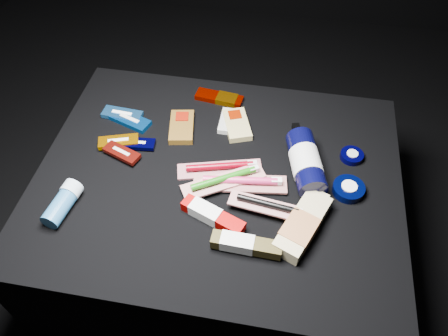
% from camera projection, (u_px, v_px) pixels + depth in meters
% --- Properties ---
extents(ground, '(3.00, 3.00, 0.00)m').
position_uv_depth(ground, '(219.00, 248.00, 1.49)').
color(ground, black).
rests_on(ground, ground).
extents(cloth_table, '(0.98, 0.78, 0.40)m').
position_uv_depth(cloth_table, '(219.00, 216.00, 1.33)').
color(cloth_table, black).
rests_on(cloth_table, ground).
extents(luna_bar_0, '(0.14, 0.09, 0.02)m').
position_uv_depth(luna_bar_0, '(130.00, 120.00, 1.31)').
color(luna_bar_0, '#094792').
rests_on(luna_bar_0, cloth_table).
extents(luna_bar_1, '(0.12, 0.05, 0.02)m').
position_uv_depth(luna_bar_1, '(122.00, 114.00, 1.32)').
color(luna_bar_1, '#215E9A').
rests_on(luna_bar_1, cloth_table).
extents(luna_bar_2, '(0.11, 0.05, 0.01)m').
position_uv_depth(luna_bar_2, '(137.00, 144.00, 1.24)').
color(luna_bar_2, '#030131').
rests_on(luna_bar_2, cloth_table).
extents(luna_bar_3, '(0.12, 0.07, 0.01)m').
position_uv_depth(luna_bar_3, '(119.00, 142.00, 1.24)').
color(luna_bar_3, '#B16900').
rests_on(luna_bar_3, cloth_table).
extents(luna_bar_4, '(0.11, 0.08, 0.01)m').
position_uv_depth(luna_bar_4, '(122.00, 153.00, 1.21)').
color(luna_bar_4, maroon).
rests_on(luna_bar_4, cloth_table).
extents(clif_bar_0, '(0.09, 0.14, 0.02)m').
position_uv_depth(clif_bar_0, '(182.00, 126.00, 1.29)').
color(clif_bar_0, '#5B3D12').
rests_on(clif_bar_0, cloth_table).
extents(clif_bar_1, '(0.05, 0.10, 0.02)m').
position_uv_depth(clif_bar_1, '(229.00, 120.00, 1.30)').
color(clif_bar_1, '#ABADA5').
rests_on(clif_bar_1, cloth_table).
extents(clif_bar_2, '(0.11, 0.14, 0.02)m').
position_uv_depth(clif_bar_2, '(237.00, 124.00, 1.29)').
color(clif_bar_2, tan).
rests_on(clif_bar_2, cloth_table).
extents(power_bar, '(0.15, 0.06, 0.02)m').
position_uv_depth(power_bar, '(222.00, 98.00, 1.37)').
color(power_bar, '#720A00').
rests_on(power_bar, cloth_table).
extents(lotion_bottle, '(0.12, 0.25, 0.08)m').
position_uv_depth(lotion_bottle, '(306.00, 162.00, 1.16)').
color(lotion_bottle, black).
rests_on(lotion_bottle, cloth_table).
extents(cream_tin_upper, '(0.06, 0.06, 0.02)m').
position_uv_depth(cream_tin_upper, '(352.00, 156.00, 1.21)').
color(cream_tin_upper, black).
rests_on(cream_tin_upper, cloth_table).
extents(cream_tin_lower, '(0.08, 0.08, 0.03)m').
position_uv_depth(cream_tin_lower, '(348.00, 189.00, 1.13)').
color(cream_tin_lower, black).
rests_on(cream_tin_lower, cloth_table).
extents(bodywash_bottle, '(0.14, 0.21, 0.04)m').
position_uv_depth(bodywash_bottle, '(302.00, 226.00, 1.05)').
color(bodywash_bottle, tan).
rests_on(bodywash_bottle, cloth_table).
extents(deodorant_stick, '(0.07, 0.13, 0.05)m').
position_uv_depth(deodorant_stick, '(63.00, 203.00, 1.09)').
color(deodorant_stick, '#245983').
rests_on(deodorant_stick, cloth_table).
extents(toothbrush_pack_0, '(0.24, 0.11, 0.03)m').
position_uv_depth(toothbrush_pack_0, '(221.00, 168.00, 1.18)').
color(toothbrush_pack_0, '#A79F9C').
rests_on(toothbrush_pack_0, cloth_table).
extents(toothbrush_pack_1, '(0.25, 0.09, 0.03)m').
position_uv_depth(toothbrush_pack_1, '(241.00, 182.00, 1.14)').
color(toothbrush_pack_1, '#AEA8A2').
rests_on(toothbrush_pack_1, cloth_table).
extents(toothbrush_pack_2, '(0.22, 0.16, 0.02)m').
position_uv_depth(toothbrush_pack_2, '(225.00, 180.00, 1.14)').
color(toothbrush_pack_2, silver).
rests_on(toothbrush_pack_2, cloth_table).
extents(toothbrush_pack_3, '(0.20, 0.07, 0.02)m').
position_uv_depth(toothbrush_pack_3, '(269.00, 206.00, 1.08)').
color(toothbrush_pack_3, beige).
rests_on(toothbrush_pack_3, cloth_table).
extents(toothpaste_carton_red, '(0.17, 0.10, 0.03)m').
position_uv_depth(toothpaste_carton_red, '(210.00, 215.00, 1.08)').
color(toothpaste_carton_red, '#8E0100').
rests_on(toothpaste_carton_red, cloth_table).
extents(toothpaste_carton_green, '(0.17, 0.04, 0.03)m').
position_uv_depth(toothpaste_carton_green, '(243.00, 244.00, 1.02)').
color(toothpaste_carton_green, '#352D10').
rests_on(toothpaste_carton_green, cloth_table).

